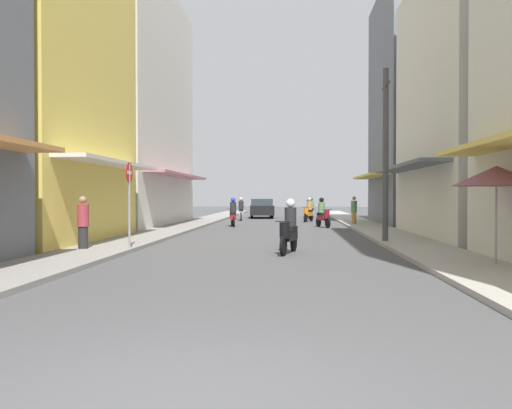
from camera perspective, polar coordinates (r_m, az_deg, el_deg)
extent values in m
plane|color=#4C4C4F|center=(25.70, 2.02, -2.77)|extent=(112.59, 112.59, 0.00)
cube|color=gray|center=(26.30, -8.56, -2.56)|extent=(2.06, 59.18, 0.12)
cube|color=#ADA89E|center=(25.99, 12.74, -2.62)|extent=(2.06, 59.18, 0.12)
cube|color=#EFD159|center=(20.81, -24.67, 13.02)|extent=(6.00, 8.42, 12.09)
cube|color=silver|center=(18.96, -15.25, 4.35)|extent=(1.10, 7.58, 0.12)
cube|color=silver|center=(30.76, -14.77, 10.11)|extent=(6.00, 12.66, 13.16)
cube|color=#B7727F|center=(29.45, -8.26, 3.14)|extent=(1.10, 11.39, 0.12)
cube|color=silver|center=(22.69, 24.95, 10.07)|extent=(6.00, 9.47, 10.59)
cube|color=slate|center=(21.43, 16.11, 3.95)|extent=(1.10, 8.52, 0.12)
cube|color=slate|center=(32.05, 18.64, 9.91)|extent=(6.00, 8.51, 13.37)
cube|color=#EFD159|center=(30.97, 12.31, 3.02)|extent=(1.10, 7.66, 0.12)
cylinder|color=black|center=(27.23, 7.81, -1.98)|extent=(0.26, 0.56, 0.56)
cylinder|color=black|center=(28.38, 6.82, -1.86)|extent=(0.26, 0.56, 0.56)
cube|color=maroon|center=(27.84, 7.26, -1.46)|extent=(0.59, 1.04, 0.24)
cube|color=black|center=(28.02, 7.11, -1.04)|extent=(0.45, 0.62, 0.14)
cylinder|color=maroon|center=(27.33, 7.71, -1.09)|extent=(0.28, 0.28, 0.45)
cylinder|color=black|center=(27.32, 7.71, -0.56)|extent=(0.53, 0.21, 0.03)
cylinder|color=#598C59|center=(27.96, 7.15, -0.32)|extent=(0.34, 0.34, 0.55)
sphere|color=black|center=(27.96, 7.15, 0.50)|extent=(0.26, 0.26, 0.26)
cylinder|color=black|center=(33.21, 5.41, -1.45)|extent=(0.26, 0.55, 0.56)
cylinder|color=black|center=(34.40, 6.05, -1.37)|extent=(0.26, 0.55, 0.56)
cube|color=orange|center=(33.84, 5.76, -1.04)|extent=(0.60, 1.04, 0.24)
cube|color=black|center=(34.03, 5.87, -0.69)|extent=(0.45, 0.62, 0.14)
cylinder|color=orange|center=(33.31, 5.48, -0.72)|extent=(0.28, 0.28, 0.45)
cylinder|color=black|center=(33.30, 5.48, -0.29)|extent=(0.53, 0.21, 0.03)
cylinder|color=#BF8C3F|center=(33.97, 5.84, -0.10)|extent=(0.34, 0.34, 0.55)
sphere|color=#B2B2B7|center=(33.96, 5.84, 0.57)|extent=(0.26, 0.26, 0.26)
cylinder|color=black|center=(36.35, -1.64, -1.24)|extent=(0.14, 0.57, 0.56)
cylinder|color=black|center=(35.10, -1.64, -1.32)|extent=(0.14, 0.57, 0.56)
cube|color=#B2B2B7|center=(35.67, -1.64, -0.93)|extent=(0.38, 1.02, 0.24)
cube|color=black|center=(35.46, -1.64, -0.62)|extent=(0.33, 0.58, 0.14)
cylinder|color=#B2B2B7|center=(36.21, -1.64, -0.59)|extent=(0.28, 0.28, 0.45)
cylinder|color=black|center=(36.20, -1.64, -0.19)|extent=(0.55, 0.08, 0.03)
cylinder|color=#262628|center=(35.50, -1.64, -0.05)|extent=(0.34, 0.34, 0.55)
sphere|color=#B2B2B7|center=(35.50, -1.64, 0.59)|extent=(0.26, 0.26, 0.26)
cylinder|color=black|center=(37.34, 5.85, -1.19)|extent=(0.18, 0.57, 0.56)
cylinder|color=black|center=(38.58, 6.13, -1.12)|extent=(0.18, 0.57, 0.56)
cube|color=silver|center=(38.00, 6.00, -0.82)|extent=(0.46, 1.03, 0.24)
cube|color=black|center=(38.19, 6.05, -0.51)|extent=(0.38, 0.60, 0.14)
cylinder|color=silver|center=(37.45, 5.88, -0.54)|extent=(0.28, 0.28, 0.45)
cylinder|color=black|center=(37.45, 5.88, -0.16)|extent=(0.55, 0.13, 0.03)
cylinder|color=#598C59|center=(38.14, 6.04, 0.01)|extent=(0.34, 0.34, 0.55)
sphere|color=#197233|center=(38.13, 6.04, 0.61)|extent=(0.26, 0.26, 0.26)
cylinder|color=black|center=(29.13, -2.63, -1.78)|extent=(0.18, 0.57, 0.56)
cylinder|color=black|center=(27.89, -2.44, -1.90)|extent=(0.18, 0.57, 0.56)
cube|color=red|center=(28.45, -2.53, -1.40)|extent=(0.46, 1.03, 0.24)
cube|color=black|center=(28.24, -2.50, -1.01)|extent=(0.38, 0.60, 0.14)
cylinder|color=red|center=(28.99, -2.61, -0.96)|extent=(0.28, 0.28, 0.45)
cylinder|color=black|center=(28.98, -2.61, -0.47)|extent=(0.55, 0.13, 0.03)
cylinder|color=#262628|center=(28.28, -2.51, -0.30)|extent=(0.34, 0.34, 0.55)
sphere|color=#1E38B7|center=(28.28, -2.51, 0.51)|extent=(0.26, 0.26, 0.26)
cylinder|color=black|center=(14.51, 3.00, -4.52)|extent=(0.21, 0.56, 0.56)
cylinder|color=black|center=(15.72, 4.13, -4.10)|extent=(0.21, 0.56, 0.56)
cube|color=black|center=(15.14, 3.63, -3.46)|extent=(0.50, 1.04, 0.24)
cube|color=black|center=(15.32, 3.81, -2.65)|extent=(0.40, 0.61, 0.14)
cylinder|color=black|center=(14.59, 3.12, -2.83)|extent=(0.28, 0.28, 0.45)
cylinder|color=black|center=(14.58, 3.12, -1.85)|extent=(0.54, 0.16, 0.03)
cylinder|color=#262628|center=(15.25, 3.77, -1.35)|extent=(0.34, 0.34, 0.55)
sphere|color=silver|center=(15.24, 3.77, 0.15)|extent=(0.26, 0.26, 0.26)
cylinder|color=black|center=(41.91, 6.08, -0.96)|extent=(0.23, 0.56, 0.56)
cylinder|color=black|center=(40.70, 5.64, -1.02)|extent=(0.23, 0.56, 0.56)
cube|color=#197233|center=(41.25, 5.85, -0.68)|extent=(0.55, 1.04, 0.24)
cube|color=black|center=(41.05, 5.78, -0.41)|extent=(0.43, 0.62, 0.14)
cylinder|color=#197233|center=(41.78, 6.03, -0.39)|extent=(0.28, 0.28, 0.45)
cylinder|color=black|center=(41.77, 6.04, -0.05)|extent=(0.54, 0.18, 0.03)
cylinder|color=#262628|center=(41.09, 5.80, 0.08)|extent=(0.34, 0.34, 0.55)
sphere|color=maroon|center=(41.09, 5.80, 0.63)|extent=(0.26, 0.26, 0.26)
cube|color=black|center=(39.59, 0.62, -0.60)|extent=(2.08, 4.23, 0.70)
cube|color=#333D47|center=(39.43, 0.62, 0.19)|extent=(1.76, 2.22, 0.60)
cylinder|color=black|center=(40.84, -0.47, -0.95)|extent=(0.23, 0.65, 0.64)
cylinder|color=black|center=(40.87, 1.63, -0.95)|extent=(0.23, 0.65, 0.64)
cylinder|color=black|center=(38.34, -0.46, -1.07)|extent=(0.23, 0.65, 0.64)
cylinder|color=black|center=(38.38, 1.78, -1.07)|extent=(0.23, 0.65, 0.64)
cylinder|color=#262628|center=(16.14, -18.30, -3.65)|extent=(0.28, 0.28, 0.76)
cylinder|color=#99333F|center=(16.10, -18.32, -1.15)|extent=(0.34, 0.34, 0.65)
sphere|color=#9E7256|center=(16.09, -18.33, 0.50)|extent=(0.22, 0.22, 0.22)
cylinder|color=#BF8C3F|center=(29.62, 10.61, -1.56)|extent=(0.28, 0.28, 0.76)
cylinder|color=#598C59|center=(29.60, 10.62, -0.21)|extent=(0.34, 0.34, 0.64)
sphere|color=tan|center=(29.60, 10.62, 0.68)|extent=(0.22, 0.22, 0.22)
cylinder|color=#99999E|center=(12.96, 24.67, -1.70)|extent=(0.05, 0.05, 2.16)
cone|color=#8C4C59|center=(12.95, 24.71, 2.86)|extent=(1.93, 1.93, 0.45)
cylinder|color=#4C4C4F|center=(18.51, 13.92, 5.09)|extent=(0.20, 0.20, 6.02)
cylinder|color=#3F382D|center=(18.84, 13.95, 12.43)|extent=(0.08, 1.20, 0.08)
cylinder|color=gray|center=(15.92, -13.62, -0.38)|extent=(0.07, 0.07, 2.60)
cylinder|color=red|center=(15.93, -13.63, 3.40)|extent=(0.02, 0.60, 0.60)
cube|color=white|center=(15.93, -13.63, 3.40)|extent=(0.03, 0.40, 0.10)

